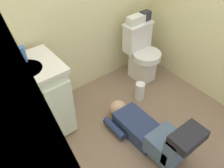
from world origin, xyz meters
name	(u,v)px	position (x,y,z in m)	size (l,w,h in m)	color
ground_plane	(135,139)	(0.00, 0.00, -0.02)	(2.79, 3.09, 0.04)	#816750
toilet	(141,53)	(0.74, 0.74, 0.37)	(0.36, 0.46, 0.75)	silver
vanity_cabinet	(35,101)	(-0.70, 0.71, 0.42)	(0.60, 0.53, 0.82)	silver
faucet	(17,56)	(-0.70, 0.86, 0.87)	(0.02, 0.02, 0.10)	silver
person_plumber	(151,133)	(0.07, -0.14, 0.18)	(0.39, 1.06, 0.52)	navy
tissue_box	(136,20)	(0.70, 0.83, 0.80)	(0.22, 0.11, 0.10)	silver
toiletry_bag	(145,16)	(0.85, 0.83, 0.81)	(0.12, 0.09, 0.11)	#26262D
bottle_amber	(6,59)	(-0.80, 0.84, 0.89)	(0.04, 0.04, 0.14)	#C68827
bottle_pink	(12,54)	(-0.74, 0.84, 0.91)	(0.04, 0.04, 0.17)	pink
bottle_blue	(23,54)	(-0.66, 0.81, 0.90)	(0.06, 0.06, 0.15)	#3E6DB2
paper_towel_roll	(140,91)	(0.44, 0.42, 0.11)	(0.11, 0.11, 0.23)	white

